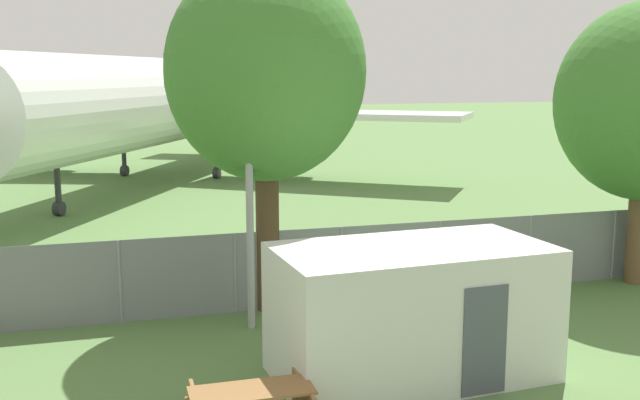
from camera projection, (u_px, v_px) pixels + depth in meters
name	position (u px, v px, depth m)	size (l,w,h in m)	color
perimeter_fence	(235.00, 273.00, 17.09)	(56.07, 0.07, 1.86)	gray
airplane	(160.00, 102.00, 37.94)	(29.20, 36.72, 12.68)	white
portable_cabin	(412.00, 311.00, 13.47)	(5.03, 2.84, 2.41)	silver
tree_left_of_cabin	(266.00, 73.00, 16.58)	(4.47, 4.47, 7.95)	#4C3823
light_mast	(248.00, 70.00, 15.29)	(0.44, 0.44, 9.21)	#99999E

